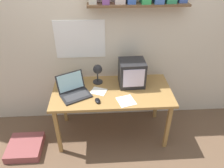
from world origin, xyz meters
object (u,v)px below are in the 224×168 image
Objects in this scene: corner_desk at (112,95)px; crt_monitor at (132,73)px; laptop at (74,90)px; floor_cushion at (25,147)px; computer_mouse at (98,101)px; juice_glass at (69,81)px; open_notebook at (126,101)px; printed_handout at (99,91)px; desk_lamp at (98,71)px.

corner_desk is 0.38m from crt_monitor.
floor_cushion is (-0.68, -0.21, -0.74)m from laptop.
computer_mouse is (0.29, -0.18, -0.05)m from laptop.
crt_monitor reaches higher than juice_glass.
juice_glass is at bearing 175.81° from crt_monitor.
open_notebook is at bearing 1.19° from floor_cushion.
juice_glass is 0.58× the size of open_notebook.
laptop is at bearing -175.53° from corner_desk.
corner_desk is 6.47× the size of printed_handout.
floor_cushion is (-1.31, -0.03, -0.68)m from open_notebook.
printed_handout is at bearing -92.25° from desk_lamp.
laptop is (-0.47, -0.04, 0.13)m from corner_desk.
printed_handout is (0.38, -0.17, -0.06)m from juice_glass.
crt_monitor is 0.58m from computer_mouse.
printed_handout is (0.01, 0.21, -0.01)m from computer_mouse.
desk_lamp is at bearing 88.54° from computer_mouse.
desk_lamp is at bearing 139.93° from corner_desk.
juice_glass is at bearing 163.12° from corner_desk.
juice_glass reaches higher than printed_handout.
open_notebook is at bearing -1.27° from computer_mouse.
juice_glass reaches higher than floor_cushion.
corner_desk is 12.83× the size of computer_mouse.
printed_handout is 0.54× the size of floor_cushion.
laptop is 0.22m from juice_glass.
juice_glass is 0.62× the size of printed_handout.
laptop is at bearing 148.51° from computer_mouse.
floor_cushion is at bearing -145.57° from juice_glass.
corner_desk is 5.02× the size of desk_lamp.
computer_mouse is 0.33m from open_notebook.
crt_monitor is at bearing 38.22° from computer_mouse.
printed_handout is (-0.17, -0.01, 0.07)m from corner_desk.
corner_desk is 10.41× the size of juice_glass.
crt_monitor is 0.76m from laptop.
laptop is 0.65m from open_notebook.
computer_mouse is (-0.18, -0.21, 0.08)m from corner_desk.
desk_lamp is at bearing 3.83° from laptop.
laptop is at bearing -174.30° from printed_handout.
computer_mouse is (-0.01, -0.36, -0.19)m from desk_lamp.
crt_monitor is (0.26, 0.13, 0.23)m from corner_desk.
desk_lamp reaches higher than corner_desk.
open_notebook is 1.48m from floor_cushion.
corner_desk is 0.29m from computer_mouse.
desk_lamp is 0.25m from printed_handout.
printed_handout is at bearing -177.77° from corner_desk.
computer_mouse is at bearing 2.04° from floor_cushion.
corner_desk is 6.02× the size of open_notebook.
corner_desk is 0.35m from desk_lamp.
laptop is 1.50× the size of desk_lamp.
crt_monitor is at bearing 15.14° from floor_cushion.
corner_desk is at bearing 49.79° from computer_mouse.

